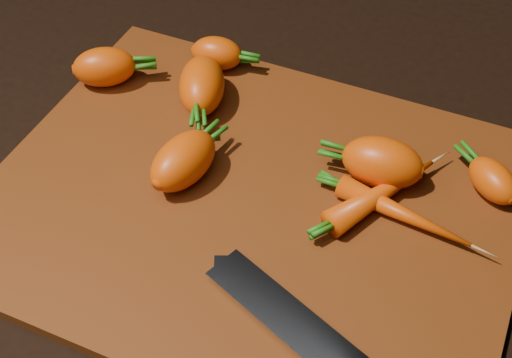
% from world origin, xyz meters
% --- Properties ---
extents(ground, '(2.00, 2.00, 0.01)m').
position_xyz_m(ground, '(0.00, 0.00, -0.01)').
color(ground, black).
extents(cutting_board, '(0.50, 0.40, 0.01)m').
position_xyz_m(cutting_board, '(0.00, 0.00, 0.01)').
color(cutting_board, '#692A09').
rests_on(cutting_board, ground).
extents(carrot_0, '(0.08, 0.07, 0.04)m').
position_xyz_m(carrot_0, '(-0.22, 0.09, 0.03)').
color(carrot_0, '#F0520C').
rests_on(carrot_0, cutting_board).
extents(carrot_1, '(0.08, 0.10, 0.05)m').
position_xyz_m(carrot_1, '(-0.11, 0.11, 0.04)').
color(carrot_1, '#F0520C').
rests_on(carrot_1, cutting_board).
extents(carrot_2, '(0.06, 0.09, 0.05)m').
position_xyz_m(carrot_2, '(-0.07, -0.00, 0.04)').
color(carrot_2, '#F0520C').
rests_on(carrot_2, cutting_board).
extents(carrot_3, '(0.08, 0.06, 0.05)m').
position_xyz_m(carrot_3, '(0.10, 0.07, 0.04)').
color(carrot_3, '#F0520C').
rests_on(carrot_3, cutting_board).
extents(carrot_4, '(0.06, 0.05, 0.04)m').
position_xyz_m(carrot_4, '(-0.12, 0.17, 0.03)').
color(carrot_4, '#F0520C').
rests_on(carrot_4, cutting_board).
extents(carrot_5, '(0.07, 0.06, 0.03)m').
position_xyz_m(carrot_5, '(0.21, 0.10, 0.03)').
color(carrot_5, '#F0520C').
rests_on(carrot_5, cutting_board).
extents(carrot_6, '(0.09, 0.13, 0.03)m').
position_xyz_m(carrot_6, '(0.11, 0.05, 0.03)').
color(carrot_6, '#F0520C').
rests_on(carrot_6, cutting_board).
extents(carrot_7, '(0.13, 0.04, 0.02)m').
position_xyz_m(carrot_7, '(0.14, 0.03, 0.02)').
color(carrot_7, '#F0520C').
rests_on(carrot_7, cutting_board).
extents(knife, '(0.32, 0.15, 0.02)m').
position_xyz_m(knife, '(0.12, -0.13, 0.02)').
color(knife, gray).
rests_on(knife, cutting_board).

